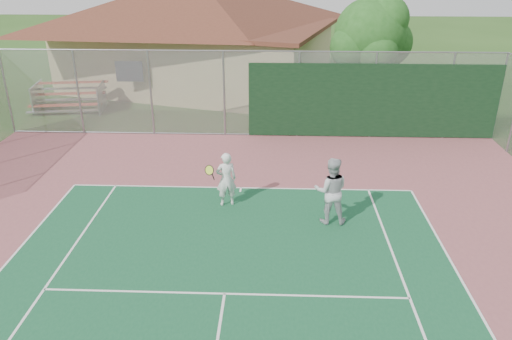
{
  "coord_description": "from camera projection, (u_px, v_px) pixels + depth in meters",
  "views": [
    {
      "loc": [
        1.06,
        -2.68,
        7.05
      ],
      "look_at": [
        0.56,
        10.16,
        1.42
      ],
      "focal_mm": 35.0,
      "sensor_mm": 36.0,
      "label": 1
    }
  ],
  "objects": [
    {
      "name": "player_white_front",
      "position": [
        226.0,
        180.0,
        14.8
      ],
      "size": [
        0.99,
        0.74,
        1.68
      ],
      "rotation": [
        0.0,
        0.0,
        3.41
      ],
      "color": "silver",
      "rests_on": "ground"
    },
    {
      "name": "bleachers",
      "position": [
        69.0,
        96.0,
        24.03
      ],
      "size": [
        3.52,
        2.33,
        1.24
      ],
      "rotation": [
        0.0,
        0.0,
        0.15
      ],
      "color": "#B9472A",
      "rests_on": "ground"
    },
    {
      "name": "clubhouse",
      "position": [
        198.0,
        28.0,
        27.44
      ],
      "size": [
        16.66,
        13.36,
        6.28
      ],
      "rotation": [
        0.0,
        0.0,
        -0.28
      ],
      "color": "tan",
      "rests_on": "ground"
    },
    {
      "name": "player_grey_back",
      "position": [
        331.0,
        191.0,
        13.8
      ],
      "size": [
        0.96,
        0.76,
        1.94
      ],
      "rotation": [
        0.0,
        0.0,
        3.11
      ],
      "color": "#B3B6B9",
      "rests_on": "ground"
    },
    {
      "name": "tree",
      "position": [
        372.0,
        37.0,
        22.58
      ],
      "size": [
        3.84,
        3.64,
        5.36
      ],
      "color": "#3B2615",
      "rests_on": "ground"
    },
    {
      "name": "back_fence",
      "position": [
        301.0,
        97.0,
        20.12
      ],
      "size": [
        20.08,
        0.11,
        3.53
      ],
      "color": "gray",
      "rests_on": "ground"
    }
  ]
}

